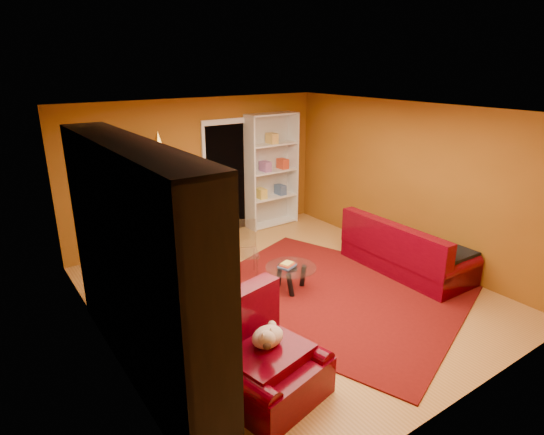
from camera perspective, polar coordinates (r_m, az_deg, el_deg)
floor at (r=6.72m, az=1.98°, el=-9.62°), size 5.00×5.50×0.05m
ceiling at (r=5.93m, az=2.27°, el=13.48°), size 5.00×5.50×0.05m
wall_back at (r=8.50m, az=-9.23°, el=5.87°), size 5.00×0.05×2.60m
wall_left at (r=5.18m, az=-20.90°, el=-3.75°), size 0.05×5.50×2.60m
wall_right at (r=7.92m, az=16.93°, el=4.33°), size 0.05×5.50×2.60m
doorway at (r=8.79m, az=-5.49°, el=4.78°), size 1.06×0.60×2.16m
rug at (r=6.69m, az=7.31°, el=-9.58°), size 4.05×4.34×0.02m
media_unit at (r=4.83m, az=-16.50°, el=-5.59°), size 0.51×3.25×2.49m
christmas_tree at (r=7.64m, az=-13.54°, el=2.25°), size 1.33×1.33×2.19m
gift_box_teal at (r=7.95m, az=-16.48°, el=-4.42°), size 0.33×0.33×0.28m
gift_box_green at (r=8.18m, az=-10.24°, el=-3.34°), size 0.33×0.33×0.25m
gift_box_red at (r=8.30m, az=-11.58°, el=-3.16°), size 0.26×0.26×0.24m
white_bookshelf at (r=9.11m, az=-0.01°, el=5.86°), size 1.08×0.41×2.32m
armchair at (r=4.69m, az=-0.52°, el=-17.28°), size 1.27×1.27×0.83m
dog at (r=4.63m, az=-0.55°, el=-14.74°), size 0.46×0.38×0.27m
sofa at (r=7.53m, az=16.66°, el=-3.30°), size 0.95×2.06×0.88m
coffee_table at (r=6.70m, az=2.37°, el=-7.61°), size 0.96×0.96×0.46m
acrylic_chair at (r=7.02m, az=-3.44°, el=-4.50°), size 0.56×0.58×0.80m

